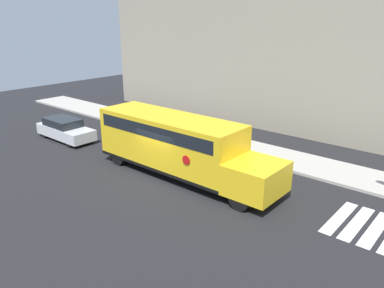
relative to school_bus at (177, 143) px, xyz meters
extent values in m
plane|color=black|center=(-0.35, -0.96, -1.74)|extent=(60.00, 60.00, 0.00)
cube|color=#B2ADA3|center=(-0.35, 5.54, -1.66)|extent=(44.00, 3.00, 0.15)
cube|color=#9E937F|center=(-0.35, 12.04, 3.77)|extent=(32.00, 4.00, 11.02)
cube|color=white|center=(8.07, 1.04, -1.73)|extent=(0.50, 3.20, 0.01)
cube|color=white|center=(8.77, 1.04, -1.73)|extent=(0.50, 3.20, 0.01)
cube|color=white|center=(9.47, 1.04, -1.73)|extent=(0.50, 3.20, 0.01)
cube|color=yellow|center=(-0.53, 0.00, 0.01)|extent=(8.22, 2.50, 2.60)
cube|color=yellow|center=(4.68, 0.00, -0.59)|extent=(2.19, 2.50, 1.39)
cube|color=black|center=(-0.53, 0.00, -1.21)|extent=(8.22, 2.54, 0.16)
cube|color=black|center=(-0.53, 0.00, 0.76)|extent=(7.57, 2.53, 0.64)
cylinder|color=red|center=(1.74, -1.29, -0.12)|extent=(0.44, 0.02, 0.44)
cylinder|color=black|center=(4.57, 1.08, -1.24)|extent=(1.00, 0.30, 1.00)
cylinder|color=black|center=(4.57, -1.08, -1.24)|extent=(1.00, 0.30, 1.00)
cylinder|color=black|center=(-3.44, 1.08, -1.24)|extent=(1.00, 0.30, 1.00)
cylinder|color=black|center=(-3.44, -1.08, -1.24)|extent=(1.00, 0.30, 1.00)
cube|color=silver|center=(-9.64, -0.50, -1.18)|extent=(4.55, 1.71, 0.69)
cube|color=#1E2328|center=(-9.91, -0.50, -0.57)|extent=(2.55, 1.57, 0.51)
cylinder|color=black|center=(-8.14, 0.24, -1.42)|extent=(0.64, 0.22, 0.64)
cylinder|color=black|center=(-8.14, -1.23, -1.42)|extent=(0.64, 0.22, 0.64)
cylinder|color=black|center=(-11.14, 0.24, -1.42)|extent=(0.64, 0.22, 0.64)
cylinder|color=black|center=(-11.14, -1.23, -1.42)|extent=(0.64, 0.22, 0.64)
camera|label=1|loc=(12.25, -13.21, 6.07)|focal=35.00mm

